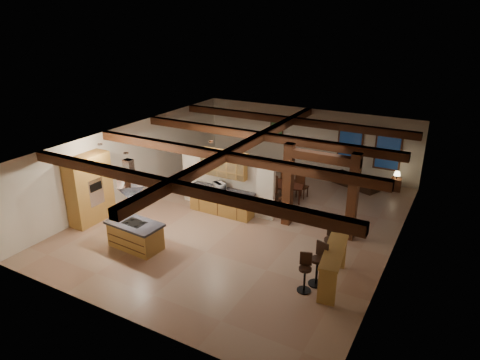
{
  "coord_description": "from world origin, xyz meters",
  "views": [
    {
      "loc": [
        6.46,
        -11.96,
        6.86
      ],
      "look_at": [
        -0.45,
        0.5,
        1.27
      ],
      "focal_mm": 32.0,
      "sensor_mm": 36.0,
      "label": 1
    }
  ],
  "objects_px": {
    "sofa": "(356,180)",
    "bar_counter": "(333,261)",
    "kitchen_island": "(135,235)",
    "dining_table": "(279,191)"
  },
  "relations": [
    {
      "from": "dining_table",
      "to": "bar_counter",
      "type": "height_order",
      "value": "bar_counter"
    },
    {
      "from": "kitchen_island",
      "to": "sofa",
      "type": "height_order",
      "value": "kitchen_island"
    },
    {
      "from": "dining_table",
      "to": "sofa",
      "type": "distance_m",
      "value": 3.59
    },
    {
      "from": "dining_table",
      "to": "bar_counter",
      "type": "xyz_separation_m",
      "value": [
        3.6,
        -4.52,
        0.38
      ]
    },
    {
      "from": "kitchen_island",
      "to": "sofa",
      "type": "bearing_deg",
      "value": 60.8
    },
    {
      "from": "bar_counter",
      "to": "dining_table",
      "type": "bearing_deg",
      "value": 128.51
    },
    {
      "from": "sofa",
      "to": "bar_counter",
      "type": "bearing_deg",
      "value": 121.46
    },
    {
      "from": "kitchen_island",
      "to": "dining_table",
      "type": "relative_size",
      "value": 0.97
    },
    {
      "from": "sofa",
      "to": "bar_counter",
      "type": "xyz_separation_m",
      "value": [
        1.29,
        -7.27,
        0.41
      ]
    },
    {
      "from": "bar_counter",
      "to": "sofa",
      "type": "bearing_deg",
      "value": 100.06
    }
  ]
}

